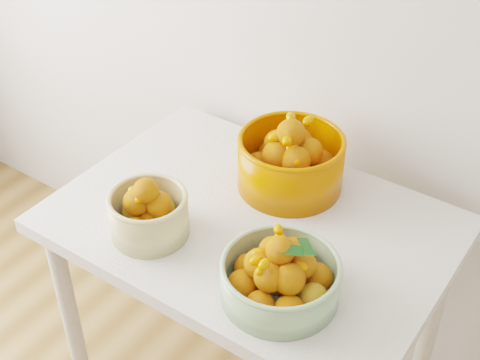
{
  "coord_description": "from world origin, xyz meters",
  "views": [
    {
      "loc": [
        0.52,
        0.51,
        1.87
      ],
      "look_at": [
        -0.19,
        1.54,
        0.92
      ],
      "focal_mm": 50.0,
      "sensor_mm": 36.0,
      "label": 1
    }
  ],
  "objects_px": {
    "table": "(251,246)",
    "bowl_cream": "(149,213)",
    "bowl_orange": "(291,161)",
    "bowl_green": "(280,276)"
  },
  "relations": [
    {
      "from": "table",
      "to": "bowl_green",
      "type": "xyz_separation_m",
      "value": [
        0.2,
        -0.18,
        0.16
      ]
    },
    {
      "from": "table",
      "to": "bowl_cream",
      "type": "xyz_separation_m",
      "value": [
        -0.18,
        -0.19,
        0.16
      ]
    },
    {
      "from": "table",
      "to": "bowl_orange",
      "type": "relative_size",
      "value": 3.18
    },
    {
      "from": "bowl_cream",
      "to": "bowl_green",
      "type": "height_order",
      "value": "bowl_green"
    },
    {
      "from": "table",
      "to": "bowl_cream",
      "type": "distance_m",
      "value": 0.3
    },
    {
      "from": "table",
      "to": "bowl_orange",
      "type": "bearing_deg",
      "value": 88.02
    },
    {
      "from": "bowl_cream",
      "to": "table",
      "type": "bearing_deg",
      "value": 46.45
    },
    {
      "from": "bowl_green",
      "to": "bowl_orange",
      "type": "bearing_deg",
      "value": 118.1
    },
    {
      "from": "table",
      "to": "bowl_cream",
      "type": "height_order",
      "value": "bowl_cream"
    },
    {
      "from": "bowl_green",
      "to": "bowl_orange",
      "type": "height_order",
      "value": "bowl_orange"
    }
  ]
}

